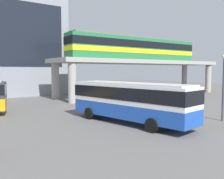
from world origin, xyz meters
TOP-DOWN VIEW (x-y plane):
  - ground_plane at (0.00, 10.00)m, footprint 120.00×120.00m
  - elevated_platform at (15.06, 15.01)m, footprint 31.02×7.32m
  - train at (13.81, 15.01)m, footprint 24.60×2.96m
  - bus_main at (-0.83, -1.61)m, footprint 4.45×11.31m
  - bicycle_black at (15.28, 10.75)m, footprint 1.78×0.32m
  - bicycle_brown at (9.73, 8.75)m, footprint 1.74×0.52m
  - bicycle_silver at (9.34, 10.09)m, footprint 1.79×0.10m
  - bicycle_green at (19.35, 9.07)m, footprint 1.67×0.75m
  - pedestrian_walking_across at (0.56, 5.21)m, footprint 0.48×0.42m
  - lamp_post at (6.12, -5.24)m, footprint 0.36×0.36m

SIDE VIEW (x-z plane):
  - ground_plane at x=0.00m, z-range 0.00..0.00m
  - bicycle_black at x=15.28m, z-range -0.16..0.88m
  - bicycle_brown at x=9.73m, z-range -0.16..0.88m
  - bicycle_silver at x=9.34m, z-range -0.16..0.88m
  - bicycle_green at x=19.35m, z-range -0.16..0.88m
  - pedestrian_walking_across at x=0.56m, z-range -0.05..1.52m
  - bus_main at x=-0.83m, z-range 0.38..3.60m
  - lamp_post at x=6.12m, z-range 0.55..6.02m
  - elevated_platform at x=15.06m, z-range 2.16..8.01m
  - train at x=13.81m, z-range 5.89..9.73m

